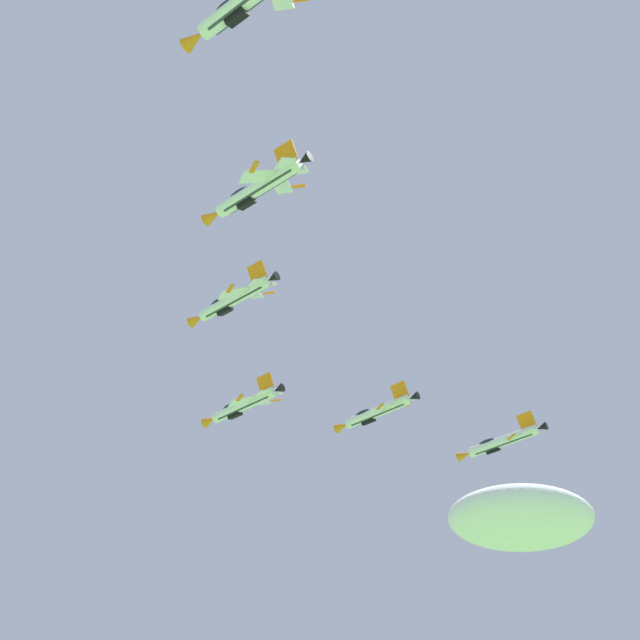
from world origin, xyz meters
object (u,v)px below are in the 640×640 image
at_px(fighter_jet_lead, 243,406).
at_px(fighter_jet_right_wing, 377,412).
at_px(fighter_jet_left_outer, 257,189).
at_px(fighter_jet_right_outer, 502,442).
at_px(fighter_jet_left_wing, 233,300).

bearing_deg(fighter_jet_lead, fighter_jet_right_wing, -39.74).
bearing_deg(fighter_jet_right_wing, fighter_jet_left_outer, -164.11).
distance_m(fighter_jet_lead, fighter_jet_right_wing, 22.05).
bearing_deg(fighter_jet_left_outer, fighter_jet_right_outer, -1.03).
height_order(fighter_jet_lead, fighter_jet_left_wing, fighter_jet_left_wing).
xyz_separation_m(fighter_jet_lead, fighter_jet_left_wing, (-1.22, -19.72, 3.76)).
distance_m(fighter_jet_lead, fighter_jet_left_outer, 40.44).
relative_size(fighter_jet_lead, fighter_jet_right_outer, 1.00).
bearing_deg(fighter_jet_left_wing, fighter_jet_lead, 35.72).
xyz_separation_m(fighter_jet_left_wing, fighter_jet_left_outer, (3.48, -20.61, -1.75)).
bearing_deg(fighter_jet_left_outer, fighter_jet_right_wing, 15.89).
bearing_deg(fighter_jet_right_outer, fighter_jet_left_wing, 160.71).
relative_size(fighter_jet_left_wing, fighter_jet_right_outer, 1.00).
distance_m(fighter_jet_right_wing, fighter_jet_right_outer, 21.22).
height_order(fighter_jet_right_wing, fighter_jet_left_outer, fighter_jet_right_wing).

